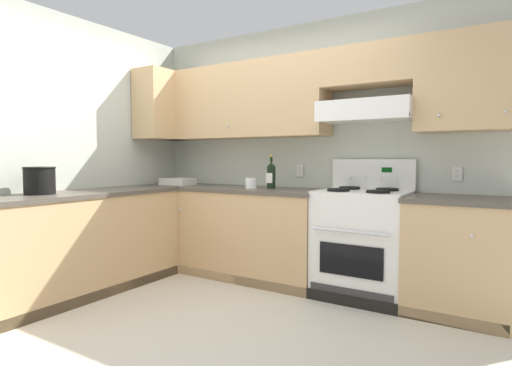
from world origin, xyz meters
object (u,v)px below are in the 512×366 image
Objects in this scene: stove at (362,242)px; wine_bottle at (271,175)px; bowl at (178,183)px; bucket at (39,180)px; paper_towel_roll at (251,183)px.

wine_bottle is at bearing 178.98° from stove.
bucket is at bearing -94.51° from bowl.
bowl is at bearing -177.21° from wine_bottle.
wine_bottle reaches higher than stove.
bucket is (-2.23, -1.57, 0.55)m from stove.
bucket is at bearing -126.79° from paper_towel_roll.
wine_bottle is 1.19m from bowl.
wine_bottle is (-0.93, 0.02, 0.57)m from stove.
bowl is 1.53m from bucket.
stove reaches higher than paper_towel_roll.
stove is 1.21m from paper_towel_roll.
wine_bottle is 2.85× the size of paper_towel_roll.
wine_bottle is 2.05m from bucket.
wine_bottle is 0.21m from paper_towel_roll.
paper_towel_roll is (1.00, -0.03, 0.03)m from bowl.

